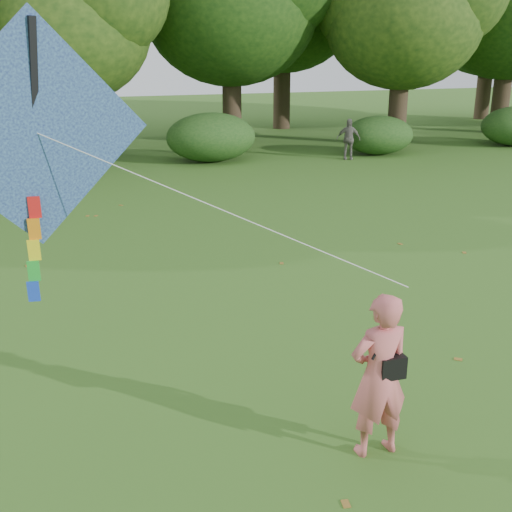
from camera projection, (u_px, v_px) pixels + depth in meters
name	position (u px, v px, depth m)	size (l,w,h in m)	color
ground	(319.00, 414.00, 8.13)	(100.00, 100.00, 0.00)	#265114
man_kite_flyer	(379.00, 376.00, 7.09)	(0.71, 0.47, 1.95)	#CD6060
bystander_right	(348.00, 139.00, 25.33)	(0.94, 0.39, 1.60)	slate
crossbody_bag	(390.00, 365.00, 7.06)	(0.43, 0.20, 0.74)	black
flying_kite	(36.00, 136.00, 7.20)	(4.93, 2.56, 3.39)	#232B9B
tree_line	(151.00, 13.00, 27.48)	(54.70, 15.30, 9.48)	#3A2D1E
shrub_band	(114.00, 145.00, 23.55)	(39.15, 3.22, 1.88)	#264919
fallen_leaves	(205.00, 260.00, 13.82)	(10.66, 13.52, 0.01)	brown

